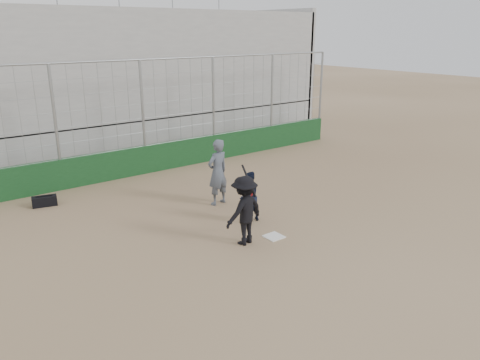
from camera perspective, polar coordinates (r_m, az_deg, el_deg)
ground at (r=11.88m, az=4.14°, el=-6.94°), size 90.00×90.00×0.00m
home_plate at (r=11.87m, az=4.14°, el=-6.89°), size 0.44×0.44×0.02m
backstop at (r=17.14m, az=-11.50°, el=3.96°), size 18.10×0.25×4.04m
bleachers at (r=21.33m, az=-17.90°, el=11.53°), size 20.25×6.70×6.98m
batter_at_plate at (r=11.20m, az=0.54°, el=-3.71°), size 1.19×0.84×1.87m
catcher_crouched at (r=12.53m, az=1.12°, el=-3.11°), size 0.77×0.65×0.99m
umpire at (r=13.75m, az=-2.74°, el=0.56°), size 0.78×0.57×1.78m
equipment_bag at (r=14.96m, az=-22.73°, el=-2.39°), size 0.74×0.45×0.33m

